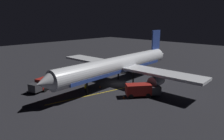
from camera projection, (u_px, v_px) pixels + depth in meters
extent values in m
cube|color=#242429|center=(118.00, 84.00, 45.94)|extent=(180.00, 180.00, 0.20)
cube|color=gold|center=(113.00, 90.00, 41.60)|extent=(6.54, 26.93, 0.01)
cylinder|color=white|center=(118.00, 65.00, 44.88)|extent=(4.75, 33.52, 3.66)
cube|color=#2D479E|center=(118.00, 69.00, 45.12)|extent=(4.40, 28.51, 0.66)
cone|color=white|center=(45.00, 83.00, 32.00)|extent=(3.68, 3.04, 3.58)
cone|color=white|center=(160.00, 54.00, 58.15)|extent=(3.43, 4.49, 3.29)
cube|color=#2D479E|center=(156.00, 40.00, 55.20)|extent=(0.48, 3.61, 5.08)
cube|color=white|center=(163.00, 74.00, 39.71)|extent=(16.60, 5.34, 0.50)
cylinder|color=slate|center=(156.00, 81.00, 39.71)|extent=(2.20, 3.27, 2.10)
cube|color=white|center=(93.00, 60.00, 52.73)|extent=(16.60, 5.34, 0.50)
cylinder|color=slate|center=(92.00, 67.00, 51.67)|extent=(2.20, 3.27, 2.10)
cylinder|color=black|center=(87.00, 88.00, 38.97)|extent=(0.37, 0.37, 2.50)
cylinder|color=black|center=(133.00, 78.00, 46.13)|extent=(0.37, 0.37, 2.50)
cylinder|color=black|center=(118.00, 74.00, 48.97)|extent=(0.37, 0.37, 2.50)
cube|color=maroon|center=(46.00, 82.00, 41.99)|extent=(3.10, 4.37, 2.02)
cube|color=#38383D|center=(35.00, 87.00, 39.59)|extent=(2.41, 2.28, 1.50)
cylinder|color=black|center=(41.00, 89.00, 41.05)|extent=(2.47, 1.50, 0.90)
cylinder|color=black|center=(51.00, 85.00, 43.42)|extent=(2.47, 1.50, 0.90)
cube|color=maroon|center=(138.00, 89.00, 37.85)|extent=(4.50, 4.90, 1.96)
cube|color=#38383D|center=(155.00, 90.00, 38.32)|extent=(2.68, 2.65, 1.50)
cylinder|color=black|center=(147.00, 94.00, 38.29)|extent=(2.37, 2.14, 0.90)
cylinder|color=black|center=(130.00, 95.00, 37.87)|extent=(2.37, 2.14, 0.90)
cylinder|color=black|center=(86.00, 90.00, 40.37)|extent=(0.32, 0.32, 0.85)
cylinder|color=yellow|center=(86.00, 87.00, 40.19)|extent=(0.40, 0.40, 0.65)
sphere|color=tan|center=(86.00, 84.00, 40.08)|extent=(0.24, 0.24, 0.24)
cone|color=#EA590F|center=(124.00, 97.00, 37.12)|extent=(0.36, 0.36, 0.55)
cube|color=black|center=(124.00, 99.00, 37.19)|extent=(0.50, 0.50, 0.03)
cone|color=#EA590F|center=(100.00, 87.00, 42.92)|extent=(0.36, 0.36, 0.55)
cube|color=black|center=(100.00, 88.00, 42.99)|extent=(0.50, 0.50, 0.03)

